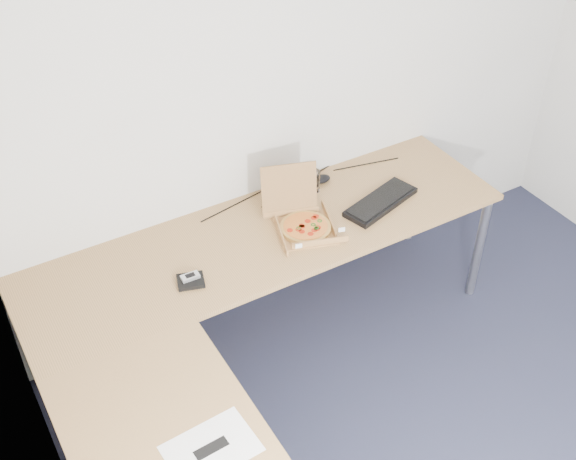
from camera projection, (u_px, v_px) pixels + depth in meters
desk at (250, 315)px, 3.25m from camera, size 2.50×2.20×0.73m
pizza_box at (304, 223)px, 3.66m from camera, size 0.28×0.33×0.29m
drinking_glass at (314, 181)px, 3.89m from camera, size 0.07×0.07×0.12m
keyboard at (381, 202)px, 3.83m from camera, size 0.47×0.27×0.03m
mouse at (322, 179)px, 3.98m from camera, size 0.11×0.07×0.04m
wallet at (191, 281)px, 3.36m from camera, size 0.15×0.13×0.02m
phone at (190, 277)px, 3.36m from camera, size 0.09×0.05×0.02m
paper_sheet at (211, 448)px, 2.68m from camera, size 0.34×0.25×0.00m
dome_speaker at (312, 175)px, 3.98m from camera, size 0.09×0.09×0.08m
cable_bundle at (297, 185)px, 3.96m from camera, size 0.59×0.12×0.01m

